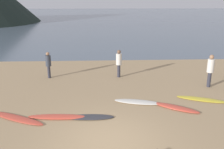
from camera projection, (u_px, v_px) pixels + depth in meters
ground_plane at (104, 67)px, 17.98m from camera, size 120.00×120.00×0.20m
ocean_water at (101, 16)px, 67.09m from camera, size 140.00×100.00×0.01m
surfboard_0 at (17, 118)px, 9.99m from camera, size 2.60×1.65×0.07m
surfboard_1 at (58, 117)px, 10.08m from camera, size 2.46×0.61×0.09m
surfboard_2 at (90, 117)px, 10.08m from camera, size 1.98×0.57×0.07m
surfboard_3 at (138, 102)px, 11.53m from camera, size 2.24×1.08×0.09m
surfboard_4 at (176, 108)px, 10.91m from camera, size 1.95×1.55×0.10m
surfboard_5 at (202, 99)px, 11.84m from camera, size 2.34×1.35×0.07m
person_0 at (48, 63)px, 14.88m from camera, size 0.32×0.32×1.59m
person_2 at (210, 68)px, 13.31m from camera, size 0.36×0.36×1.79m
person_3 at (119, 61)px, 15.01m from camera, size 0.34×0.34×1.69m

